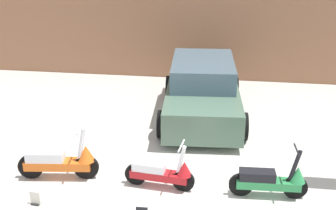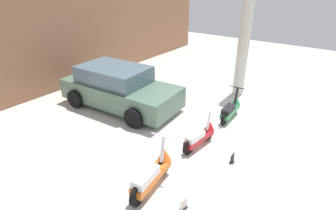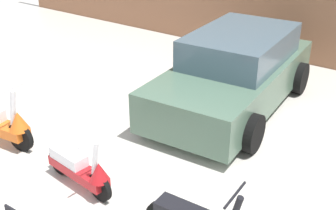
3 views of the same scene
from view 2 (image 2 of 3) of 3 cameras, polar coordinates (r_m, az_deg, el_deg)
ground_plane at (r=7.50m, az=16.25°, el=-10.13°), size 28.00×28.00×0.00m
wall_back at (r=11.69m, az=-22.78°, el=11.95°), size 19.60×0.12×3.68m
scooter_front_left at (r=6.04m, az=-3.22°, el=-14.30°), size 1.59×0.58×1.11m
scooter_front_right at (r=7.40m, az=7.10°, el=-6.55°), size 1.37×0.49×0.95m
scooter_front_center at (r=9.00m, az=13.58°, el=-0.73°), size 1.43×0.51×0.99m
car_rear_left at (r=9.62m, az=-10.60°, el=3.69°), size 2.35×4.48×1.48m
placard_near_left_scooter at (r=5.75m, az=3.47°, el=-20.74°), size 0.20×0.14×0.26m
placard_near_right_scooter at (r=7.04m, az=13.81°, el=-11.32°), size 0.20×0.12×0.26m
support_column_side at (r=10.55m, az=16.00°, el=11.61°), size 0.43×0.43×3.68m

